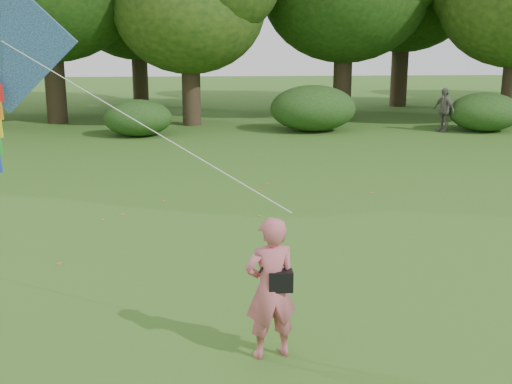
{
  "coord_description": "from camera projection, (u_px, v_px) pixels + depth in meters",
  "views": [
    {
      "loc": [
        -1.04,
        -8.05,
        4.06
      ],
      "look_at": [
        -0.38,
        2.0,
        1.5
      ],
      "focal_mm": 45.0,
      "sensor_mm": 36.0,
      "label": 1
    }
  ],
  "objects": [
    {
      "name": "shrub_band",
      "position": [
        222.0,
        112.0,
        25.61
      ],
      "size": [
        39.15,
        3.22,
        1.88
      ],
      "color": "#264919",
      "rests_on": "ground"
    },
    {
      "name": "bystander_right",
      "position": [
        444.0,
        110.0,
        26.02
      ],
      "size": [
        0.86,
        1.12,
        1.77
      ],
      "primitive_type": "imported",
      "rotation": [
        0.0,
        0.0,
        -1.09
      ],
      "color": "slate",
      "rests_on": "ground"
    },
    {
      "name": "flying_kite",
      "position": [
        1.0,
        44.0,
        8.99
      ],
      "size": [
        4.99,
        2.44,
        3.07
      ],
      "color": "#2838AE",
      "rests_on": "ground"
    },
    {
      "name": "fallen_leaves",
      "position": [
        241.0,
        226.0,
        13.6
      ],
      "size": [
        9.31,
        11.67,
        0.01
      ],
      "color": "#945D28",
      "rests_on": "ground"
    },
    {
      "name": "crossbody_bag",
      "position": [
        280.0,
        280.0,
        7.94
      ],
      "size": [
        0.43,
        0.2,
        0.72
      ],
      "color": "black",
      "rests_on": "ground"
    },
    {
      "name": "ground",
      "position": [
        293.0,
        332.0,
        8.85
      ],
      "size": [
        100.0,
        100.0,
        0.0
      ],
      "primitive_type": "plane",
      "color": "#265114",
      "rests_on": "ground"
    },
    {
      "name": "man_kite_flyer",
      "position": [
        271.0,
        288.0,
        8.0
      ],
      "size": [
        0.76,
        0.59,
        1.85
      ],
      "primitive_type": "imported",
      "rotation": [
        0.0,
        0.0,
        3.38
      ],
      "color": "#C15B67",
      "rests_on": "ground"
    }
  ]
}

